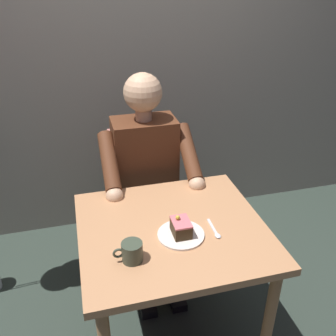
% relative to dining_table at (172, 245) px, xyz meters
% --- Properties ---
extents(ground_plane, '(14.00, 14.00, 0.00)m').
position_rel_dining_table_xyz_m(ground_plane, '(0.00, 0.00, -0.64)').
color(ground_plane, '#2B372E').
extents(cafe_rear_panel, '(6.40, 0.12, 3.00)m').
position_rel_dining_table_xyz_m(cafe_rear_panel, '(0.00, -1.23, 0.86)').
color(cafe_rear_panel, gray).
rests_on(cafe_rear_panel, ground).
extents(dining_table, '(0.84, 0.77, 0.75)m').
position_rel_dining_table_xyz_m(dining_table, '(0.00, 0.00, 0.00)').
color(dining_table, tan).
rests_on(dining_table, ground).
extents(chair, '(0.42, 0.42, 0.91)m').
position_rel_dining_table_xyz_m(chair, '(0.00, -0.70, -0.14)').
color(chair, '#BD7064').
rests_on(chair, ground).
extents(seated_person, '(0.53, 0.58, 1.30)m').
position_rel_dining_table_xyz_m(seated_person, '(-0.00, -0.53, 0.04)').
color(seated_person, '#542D19').
rests_on(seated_person, ground).
extents(dessert_plate, '(0.21, 0.21, 0.01)m').
position_rel_dining_table_xyz_m(dessert_plate, '(-0.02, 0.07, 0.11)').
color(dessert_plate, silver).
rests_on(dessert_plate, dining_table).
extents(cake_slice, '(0.08, 0.10, 0.09)m').
position_rel_dining_table_xyz_m(cake_slice, '(-0.02, 0.07, 0.15)').
color(cake_slice, '#342412').
rests_on(cake_slice, dessert_plate).
extents(coffee_cup, '(0.12, 0.09, 0.08)m').
position_rel_dining_table_xyz_m(coffee_cup, '(0.21, 0.17, 0.15)').
color(coffee_cup, '#374132').
rests_on(coffee_cup, dining_table).
extents(dessert_spoon, '(0.03, 0.14, 0.01)m').
position_rel_dining_table_xyz_m(dessert_spoon, '(-0.17, 0.08, 0.11)').
color(dessert_spoon, silver).
rests_on(dessert_spoon, dining_table).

